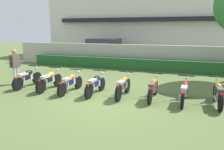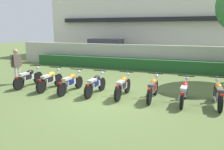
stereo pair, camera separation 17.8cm
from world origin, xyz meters
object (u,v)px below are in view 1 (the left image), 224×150
Objects in this scene: motorcycle_in_row_7 at (218,93)px; motorcycle_in_row_1 at (49,80)px; motorcycle_in_row_2 at (70,82)px; motorcycle_in_row_5 at (153,88)px; parked_car at (106,50)px; motorcycle_in_row_3 at (95,84)px; motorcycle_in_row_6 at (184,91)px; motorcycle_in_row_4 at (123,86)px; motorcycle_in_row_0 at (27,78)px; inspector_person at (15,63)px.

motorcycle_in_row_1 is at bearing 89.90° from motorcycle_in_row_7.
motorcycle_in_row_5 is at bearing -84.66° from motorcycle_in_row_2.
parked_car is 2.42× the size of motorcycle_in_row_1.
motorcycle_in_row_7 is (4.65, 0.12, 0.01)m from motorcycle_in_row_3.
motorcycle_in_row_6 is at bearing -89.08° from motorcycle_in_row_1.
motorcycle_in_row_6 is (6.41, -9.15, -0.50)m from parked_car.
motorcycle_in_row_7 is (3.48, 0.08, 0.00)m from motorcycle_in_row_4.
motorcycle_in_row_0 is (-0.58, -9.11, -0.49)m from parked_car.
motorcycle_in_row_4 is at bearing -85.16° from motorcycle_in_row_2.
inspector_person is at bearing 84.90° from motorcycle_in_row_2.
motorcycle_in_row_7 is at bearing -88.61° from motorcycle_in_row_1.
motorcycle_in_row_4 is 5.61m from inspector_person.
motorcycle_in_row_3 reaches higher than motorcycle_in_row_2.
parked_car is 10.04m from motorcycle_in_row_4.
motorcycle_in_row_3 is at bearing 94.43° from motorcycle_in_row_5.
motorcycle_in_row_4 is at bearing -3.60° from inspector_person.
motorcycle_in_row_0 is 1.09× the size of inspector_person.
motorcycle_in_row_6 is (1.15, -0.06, -0.01)m from motorcycle_in_row_5.
motorcycle_in_row_6 is at bearing -88.17° from motorcycle_in_row_0.
motorcycle_in_row_7 reaches higher than motorcycle_in_row_4.
motorcycle_in_row_3 is 4.45m from inspector_person.
motorcycle_in_row_0 is 1.03× the size of motorcycle_in_row_4.
motorcycle_in_row_2 is 3.34m from inspector_person.
motorcycle_in_row_4 is 1.19m from motorcycle_in_row_5.
motorcycle_in_row_3 is at bearing -89.71° from motorcycle_in_row_1.
motorcycle_in_row_4 is 0.96× the size of motorcycle_in_row_6.
parked_car is 2.40× the size of motorcycle_in_row_2.
motorcycle_in_row_1 is at bearing 89.70° from motorcycle_in_row_2.
motorcycle_in_row_4 is (2.32, 0.09, 0.01)m from motorcycle_in_row_2.
motorcycle_in_row_0 is at bearing -18.04° from inspector_person.
motorcycle_in_row_1 reaches higher than motorcycle_in_row_5.
motorcycle_in_row_7 is at bearing -87.11° from motorcycle_in_row_4.
motorcycle_in_row_4 is at bearing 94.03° from motorcycle_in_row_6.
motorcycle_in_row_4 reaches higher than motorcycle_in_row_5.
motorcycle_in_row_7 reaches higher than motorcycle_in_row_0.
motorcycle_in_row_5 is (5.83, 0.02, -0.00)m from motorcycle_in_row_0.
motorcycle_in_row_7 is (8.13, 0.03, 0.01)m from motorcycle_in_row_0.
motorcycle_in_row_5 is at bearing 89.02° from motorcycle_in_row_7.
motorcycle_in_row_6 is 1.10× the size of inspector_person.
motorcycle_in_row_2 is at bearing 95.41° from motorcycle_in_row_3.
motorcycle_in_row_0 and motorcycle_in_row_5 have the same top height.
parked_car reaches higher than motorcycle_in_row_6.
motorcycle_in_row_1 is at bearing -91.79° from motorcycle_in_row_0.
motorcycle_in_row_1 reaches higher than motorcycle_in_row_0.
motorcycle_in_row_5 is (1.18, 0.08, -0.01)m from motorcycle_in_row_4.
motorcycle_in_row_4 is at bearing 90.25° from motorcycle_in_row_7.
motorcycle_in_row_7 is (5.79, 0.17, 0.02)m from motorcycle_in_row_2.
motorcycle_in_row_6 is 1.02× the size of motorcycle_in_row_7.
motorcycle_in_row_1 is 1.01× the size of motorcycle_in_row_7.
motorcycle_in_row_3 is at bearing -89.37° from motorcycle_in_row_0.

